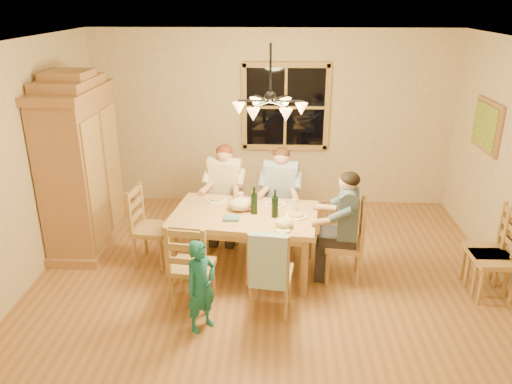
{
  "coord_description": "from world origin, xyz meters",
  "views": [
    {
      "loc": [
        0.07,
        -5.06,
        3.13
      ],
      "look_at": [
        -0.15,
        0.1,
        1.09
      ],
      "focal_mm": 35.0,
      "sensor_mm": 36.0,
      "label": 1
    }
  ],
  "objects_px": {
    "chair_far_right": "(280,222)",
    "adult_plaid_man": "(281,184)",
    "chair_far_left": "(226,218)",
    "adult_slate_man": "(346,213)",
    "wine_bottle_a": "(254,200)",
    "chair_end_left": "(153,240)",
    "child": "(201,286)",
    "adult_woman": "(225,181)",
    "chair_spare_front": "(485,264)",
    "dining_table": "(245,221)",
    "chair_spare_back": "(491,271)",
    "chair_end_right": "(343,255)",
    "chandelier": "(270,106)",
    "wine_bottle_b": "(275,204)",
    "armoire": "(81,170)",
    "chair_near_right": "(270,286)",
    "chair_near_left": "(193,279)"
  },
  "relations": [
    {
      "from": "chair_far_right",
      "to": "adult_plaid_man",
      "type": "relative_size",
      "value": 1.13
    },
    {
      "from": "chair_far_left",
      "to": "adult_slate_man",
      "type": "distance_m",
      "value": 1.85
    },
    {
      "from": "wine_bottle_a",
      "to": "chair_end_left",
      "type": "bearing_deg",
      "value": 172.9
    },
    {
      "from": "chair_far_right",
      "to": "child",
      "type": "relative_size",
      "value": 1.03
    },
    {
      "from": "adult_woman",
      "to": "chair_spare_front",
      "type": "xyz_separation_m",
      "value": [
        3.06,
        -1.12,
        -0.54
      ]
    },
    {
      "from": "chair_far_left",
      "to": "chair_spare_front",
      "type": "relative_size",
      "value": 1.0
    },
    {
      "from": "dining_table",
      "to": "adult_slate_man",
      "type": "xyz_separation_m",
      "value": [
        1.16,
        -0.15,
        0.18
      ]
    },
    {
      "from": "child",
      "to": "chair_spare_back",
      "type": "distance_m",
      "value": 3.18
    },
    {
      "from": "chair_end_right",
      "to": "chair_spare_front",
      "type": "xyz_separation_m",
      "value": [
        1.58,
        -0.14,
        0.0
      ]
    },
    {
      "from": "adult_slate_man",
      "to": "dining_table",
      "type": "bearing_deg",
      "value": 90.0
    },
    {
      "from": "chair_far_right",
      "to": "child",
      "type": "bearing_deg",
      "value": 74.83
    },
    {
      "from": "adult_plaid_man",
      "to": "wine_bottle_a",
      "type": "relative_size",
      "value": 2.65
    },
    {
      "from": "chair_far_right",
      "to": "chair_spare_back",
      "type": "distance_m",
      "value": 2.6
    },
    {
      "from": "chandelier",
      "to": "chair_spare_back",
      "type": "distance_m",
      "value": 3.03
    },
    {
      "from": "chair_far_left",
      "to": "adult_plaid_man",
      "type": "xyz_separation_m",
      "value": [
        0.74,
        -0.09,
        0.54
      ]
    },
    {
      "from": "chair_far_left",
      "to": "adult_woman",
      "type": "relative_size",
      "value": 1.13
    },
    {
      "from": "adult_woman",
      "to": "adult_slate_man",
      "type": "height_order",
      "value": "same"
    },
    {
      "from": "child",
      "to": "adult_slate_man",
      "type": "bearing_deg",
      "value": -13.97
    },
    {
      "from": "chair_end_right",
      "to": "wine_bottle_a",
      "type": "xyz_separation_m",
      "value": [
        -1.05,
        0.13,
        0.62
      ]
    },
    {
      "from": "chair_far_right",
      "to": "chair_spare_back",
      "type": "relative_size",
      "value": 1.0
    },
    {
      "from": "chair_spare_back",
      "to": "child",
      "type": "bearing_deg",
      "value": 100.99
    },
    {
      "from": "chandelier",
      "to": "chair_end_left",
      "type": "bearing_deg",
      "value": 164.04
    },
    {
      "from": "chandelier",
      "to": "adult_woman",
      "type": "bearing_deg",
      "value": 118.65
    },
    {
      "from": "dining_table",
      "to": "child",
      "type": "distance_m",
      "value": 1.22
    },
    {
      "from": "chair_spare_back",
      "to": "chair_far_left",
      "type": "bearing_deg",
      "value": 65.23
    },
    {
      "from": "child",
      "to": "chair_end_left",
      "type": "bearing_deg",
      "value": 73.88
    },
    {
      "from": "adult_woman",
      "to": "wine_bottle_b",
      "type": "xyz_separation_m",
      "value": [
        0.67,
        -0.94,
        0.08
      ]
    },
    {
      "from": "adult_plaid_man",
      "to": "chair_spare_front",
      "type": "distance_m",
      "value": 2.59
    },
    {
      "from": "dining_table",
      "to": "chair_end_right",
      "type": "distance_m",
      "value": 1.22
    },
    {
      "from": "dining_table",
      "to": "wine_bottle_b",
      "type": "relative_size",
      "value": 5.44
    },
    {
      "from": "armoire",
      "to": "adult_woman",
      "type": "height_order",
      "value": "armoire"
    },
    {
      "from": "chair_end_right",
      "to": "child",
      "type": "height_order",
      "value": "chair_end_right"
    },
    {
      "from": "chair_end_left",
      "to": "chair_far_left",
      "type": "bearing_deg",
      "value": 136.74
    },
    {
      "from": "adult_woman",
      "to": "child",
      "type": "distance_m",
      "value": 2.03
    },
    {
      "from": "chair_spare_back",
      "to": "chair_spare_front",
      "type": "bearing_deg",
      "value": -2.03
    },
    {
      "from": "adult_slate_man",
      "to": "child",
      "type": "bearing_deg",
      "value": 130.86
    },
    {
      "from": "chandelier",
      "to": "child",
      "type": "xyz_separation_m",
      "value": [
        -0.65,
        -0.89,
        -1.6
      ]
    },
    {
      "from": "chair_far_right",
      "to": "adult_slate_man",
      "type": "relative_size",
      "value": 1.13
    },
    {
      "from": "armoire",
      "to": "wine_bottle_a",
      "type": "xyz_separation_m",
      "value": [
        2.25,
        -0.62,
        -0.13
      ]
    },
    {
      "from": "wine_bottle_b",
      "to": "child",
      "type": "bearing_deg",
      "value": -123.79
    },
    {
      "from": "chair_end_right",
      "to": "wine_bottle_a",
      "type": "relative_size",
      "value": 3.0
    },
    {
      "from": "chair_near_right",
      "to": "wine_bottle_a",
      "type": "height_order",
      "value": "wine_bottle_a"
    },
    {
      "from": "chair_end_left",
      "to": "dining_table",
      "type": "bearing_deg",
      "value": 90.0
    },
    {
      "from": "armoire",
      "to": "wine_bottle_a",
      "type": "height_order",
      "value": "armoire"
    },
    {
      "from": "wine_bottle_b",
      "to": "chair_spare_back",
      "type": "relative_size",
      "value": 0.33
    },
    {
      "from": "chair_near_left",
      "to": "adult_plaid_man",
      "type": "bearing_deg",
      "value": 64.8
    },
    {
      "from": "chair_spare_back",
      "to": "adult_slate_man",
      "type": "bearing_deg",
      "value": 77.36
    },
    {
      "from": "chandelier",
      "to": "chair_near_right",
      "type": "height_order",
      "value": "chandelier"
    },
    {
      "from": "chair_spare_back",
      "to": "armoire",
      "type": "bearing_deg",
      "value": 75.83
    },
    {
      "from": "chair_far_left",
      "to": "dining_table",
      "type": "bearing_deg",
      "value": 117.9
    }
  ]
}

